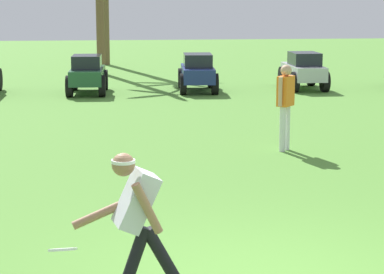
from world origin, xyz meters
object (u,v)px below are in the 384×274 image
Objects in this scene: teammate_near_sideline at (285,99)px; parked_car_slot_e at (198,72)px; frisbee_thrower at (137,218)px; frisbee_in_flight at (63,250)px; parked_car_slot_f at (304,70)px; parked_car_slot_d at (87,74)px.

parked_car_slot_e is at bearing 93.73° from teammate_near_sideline.
parked_car_slot_e is at bearing 81.10° from frisbee_thrower.
frisbee_in_flight is 0.13× the size of parked_car_slot_f.
teammate_near_sideline reaches higher than frisbee_thrower.
frisbee_in_flight is 0.13× the size of parked_car_slot_d.
frisbee_thrower reaches higher than parked_car_slot_d.
frisbee_thrower is at bearing -5.63° from frisbee_in_flight.
frisbee_thrower is 0.64× the size of parked_car_slot_f.
parked_car_slot_e is at bearing 2.56° from parked_car_slot_d.
teammate_near_sideline is at bearing -66.05° from parked_car_slot_d.
frisbee_in_flight is 14.87m from parked_car_slot_d.
frisbee_thrower is at bearing -86.83° from parked_car_slot_d.
teammate_near_sideline is 8.61m from parked_car_slot_e.
parked_car_slot_d is 0.99× the size of parked_car_slot_e.
parked_car_slot_d and parked_car_slot_f have the same top height.
parked_car_slot_d is 3.19m from parked_car_slot_e.
frisbee_in_flight is 0.13× the size of parked_car_slot_e.
parked_car_slot_e is at bearing 78.53° from frisbee_in_flight.
frisbee_thrower is 4.86× the size of frisbee_in_flight.
parked_car_slot_d is (-0.83, 14.94, -0.23)m from frisbee_thrower.
parked_car_slot_d is at bearing -177.07° from parked_car_slot_f.
frisbee_thrower is at bearing -110.07° from parked_car_slot_f.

